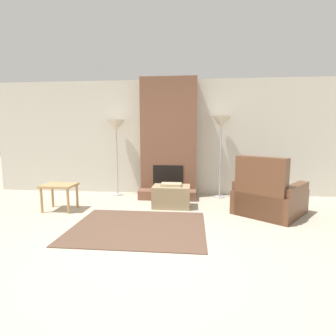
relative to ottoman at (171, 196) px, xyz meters
name	(u,v)px	position (x,y,z in m)	size (l,w,h in m)	color
ground_plane	(146,251)	(-0.14, -1.92, -0.22)	(24.00, 24.00, 0.00)	#B2A893
wall_back	(170,138)	(-0.14, 1.17, 1.08)	(8.40, 0.06, 2.60)	beige
fireplace	(169,142)	(-0.14, 0.93, 1.00)	(1.22, 0.71, 2.60)	brown
ottoman	(171,196)	(0.00, 0.00, 0.00)	(0.71, 0.47, 0.47)	#998460
armchair	(268,198)	(1.71, -0.29, 0.08)	(1.42, 1.43, 1.03)	brown
side_table	(59,189)	(-2.03, -0.40, 0.19)	(0.57, 0.45, 0.49)	tan
floor_lamp_left	(116,128)	(-1.31, 0.87, 1.30)	(0.39, 0.39, 1.70)	#ADADB2
floor_lamp_right	(221,125)	(1.00, 0.87, 1.36)	(0.39, 0.39, 1.77)	#ADADB2
area_rug	(138,227)	(-0.40, -1.15, -0.21)	(1.99, 1.60, 0.01)	brown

